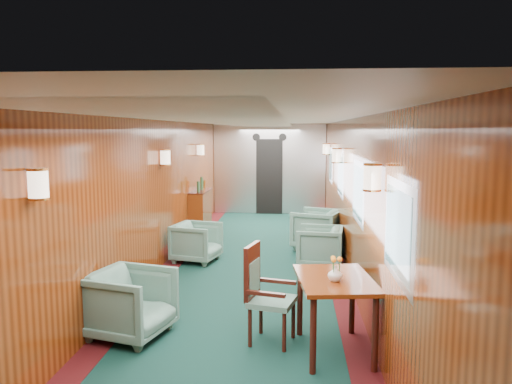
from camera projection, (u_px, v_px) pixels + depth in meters
room at (249, 171)px, 7.43m from camera, size 12.00×12.10×2.40m
bulkhead at (269, 170)px, 13.33m from camera, size 2.98×0.17×2.39m
windows_right at (348, 182)px, 7.58m from camera, size 0.02×8.60×0.80m
wall_sconces at (252, 158)px, 7.97m from camera, size 2.97×7.97×0.25m
dining_table at (335, 290)px, 4.99m from camera, size 0.85×1.11×0.77m
side_chair at (263, 289)px, 5.26m from camera, size 0.56×0.58×1.04m
credenza at (200, 212)px, 10.71m from camera, size 0.34×1.07×1.24m
flower_vase at (335, 274)px, 4.85m from camera, size 0.19×0.19×0.15m
armchair_left_near at (130, 303)px, 5.40m from camera, size 0.99×0.97×0.73m
armchair_left_far at (197, 242)px, 8.51m from camera, size 0.87×0.86×0.66m
armchair_right_near at (320, 246)px, 8.20m from camera, size 0.82×0.80×0.67m
armchair_right_far at (317, 229)px, 9.38m from camera, size 1.07×1.05×0.76m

